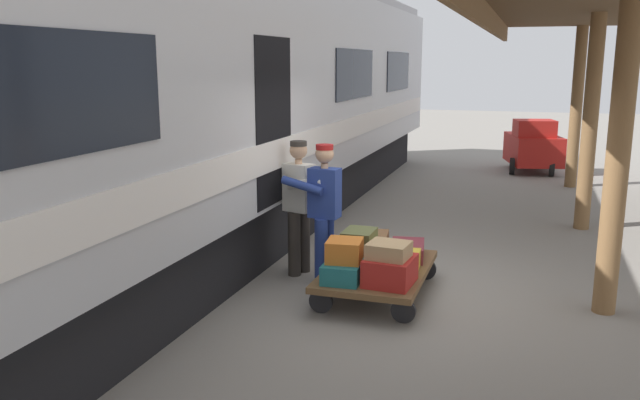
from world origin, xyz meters
TOP-DOWN VIEW (x-y plane):
  - ground_plane at (0.00, 0.00)m, footprint 60.00×60.00m
  - train_car at (3.36, -0.00)m, footprint 3.02×21.31m
  - luggage_cart at (0.50, 0.25)m, footprint 1.16×1.82m
  - suitcase_slate_roller at (0.76, 0.25)m, footprint 0.49×0.62m
  - suitcase_brown_leather at (0.76, -0.25)m, footprint 0.57×0.55m
  - suitcase_teal_softside at (0.76, 0.75)m, footprint 0.43×0.65m
  - suitcase_yellow_case at (0.25, 0.25)m, footprint 0.48×0.55m
  - suitcase_burgundy_valise at (0.25, -0.25)m, footprint 0.47×0.66m
  - suitcase_red_plastic at (0.25, 0.75)m, footprint 0.53×0.59m
  - suitcase_olive_duffel at (0.72, 0.27)m, footprint 0.34×0.44m
  - suitcase_orange_carryall at (0.75, 0.77)m, footprint 0.41×0.42m
  - suitcase_tan_vintage at (0.27, 0.76)m, footprint 0.46×0.43m
  - porter_in_overalls at (1.24, 0.01)m, footprint 0.69×0.47m
  - porter_by_door at (1.61, -0.21)m, footprint 0.73×0.56m
  - baggage_tug at (-1.15, -9.40)m, footprint 1.48×1.92m

SIDE VIEW (x-z plane):
  - ground_plane at x=0.00m, z-range 0.00..0.00m
  - luggage_cart at x=0.50m, z-range 0.12..0.45m
  - suitcase_burgundy_valise at x=0.25m, z-range 0.33..0.51m
  - suitcase_yellow_case at x=0.25m, z-range 0.33..0.53m
  - suitcase_teal_softside at x=0.76m, z-range 0.33..0.54m
  - suitcase_brown_leather at x=0.76m, z-range 0.33..0.59m
  - suitcase_slate_roller at x=0.76m, z-range 0.33..0.62m
  - suitcase_red_plastic at x=0.25m, z-range 0.33..0.62m
  - baggage_tug at x=-1.15m, z-range -0.02..1.28m
  - suitcase_orange_carryall at x=0.75m, z-range 0.54..0.78m
  - suitcase_olive_duffel at x=0.72m, z-range 0.62..0.77m
  - suitcase_tan_vintage at x=0.27m, z-range 0.62..0.79m
  - porter_in_overalls at x=1.24m, z-range 0.07..1.78m
  - porter_by_door at x=1.61m, z-range 0.07..1.78m
  - train_car at x=3.36m, z-range 0.06..4.06m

